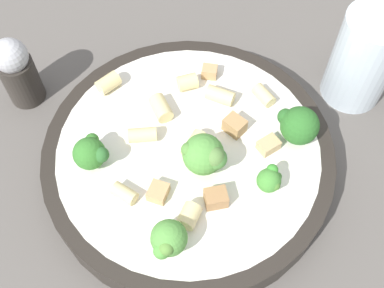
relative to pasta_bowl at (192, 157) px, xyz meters
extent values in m
plane|color=#5B5651|center=(0.00, 0.00, -0.02)|extent=(2.00, 2.00, 0.00)
cylinder|color=#28231E|center=(0.00, 0.00, 0.00)|extent=(0.30, 0.30, 0.04)
cylinder|color=white|center=(0.00, 0.00, 0.01)|extent=(0.27, 0.27, 0.01)
torus|color=#28231E|center=(0.00, 0.00, 0.01)|extent=(0.29, 0.29, 0.00)
cylinder|color=#84AD60|center=(-0.01, 0.09, 0.02)|extent=(0.01, 0.01, 0.01)
sphere|color=#387A2D|center=(-0.01, 0.09, 0.03)|extent=(0.03, 0.03, 0.03)
sphere|color=#30692E|center=(-0.02, 0.08, 0.04)|extent=(0.02, 0.02, 0.02)
sphere|color=#357429|center=(0.00, 0.09, 0.04)|extent=(0.01, 0.01, 0.01)
cylinder|color=#9EC175|center=(0.01, -0.11, 0.02)|extent=(0.01, 0.01, 0.01)
sphere|color=#2D6B28|center=(0.01, -0.11, 0.04)|extent=(0.04, 0.04, 0.04)
sphere|color=#296127|center=(0.02, -0.10, 0.04)|extent=(0.02, 0.02, 0.02)
sphere|color=#286E2A|center=(0.02, -0.12, 0.04)|extent=(0.02, 0.02, 0.02)
cylinder|color=#93B766|center=(-0.02, -0.01, 0.02)|extent=(0.01, 0.01, 0.01)
sphere|color=#569942|center=(-0.02, -0.01, 0.04)|extent=(0.04, 0.04, 0.04)
sphere|color=#4D8B40|center=(-0.03, -0.03, 0.05)|extent=(0.02, 0.02, 0.02)
sphere|color=#5A8642|center=(-0.03, -0.02, 0.05)|extent=(0.02, 0.02, 0.02)
sphere|color=#548A3C|center=(-0.02, 0.00, 0.05)|extent=(0.01, 0.01, 0.01)
cylinder|color=#9EC175|center=(-0.10, 0.02, 0.02)|extent=(0.01, 0.01, 0.01)
sphere|color=#569942|center=(-0.10, 0.02, 0.04)|extent=(0.03, 0.03, 0.03)
sphere|color=#549E40|center=(-0.11, 0.02, 0.04)|extent=(0.01, 0.01, 0.01)
sphere|color=#5A8E3B|center=(-0.11, 0.02, 0.04)|extent=(0.01, 0.01, 0.01)
cylinder|color=#9EC175|center=(-0.04, -0.07, 0.02)|extent=(0.01, 0.01, 0.01)
sphere|color=#478E38|center=(-0.04, -0.07, 0.03)|extent=(0.02, 0.02, 0.02)
sphere|color=#4A8239|center=(-0.04, -0.08, 0.03)|extent=(0.01, 0.01, 0.01)
sphere|color=#4A7C31|center=(-0.05, -0.08, 0.03)|extent=(0.01, 0.01, 0.01)
sphere|color=green|center=(-0.04, -0.08, 0.04)|extent=(0.01, 0.01, 0.01)
cylinder|color=beige|center=(0.05, 0.03, 0.02)|extent=(0.03, 0.03, 0.02)
cylinder|color=beige|center=(0.06, -0.03, 0.02)|extent=(0.03, 0.03, 0.02)
cylinder|color=beige|center=(0.01, 0.05, 0.02)|extent=(0.02, 0.03, 0.01)
cylinder|color=beige|center=(0.00, -0.01, 0.02)|extent=(0.03, 0.03, 0.02)
cylinder|color=beige|center=(-0.05, 0.06, 0.02)|extent=(0.02, 0.03, 0.01)
cylinder|color=beige|center=(0.08, 0.09, 0.02)|extent=(0.03, 0.03, 0.02)
cylinder|color=beige|center=(0.06, -0.08, 0.02)|extent=(0.03, 0.03, 0.01)
cylinder|color=beige|center=(-0.08, 0.00, 0.02)|extent=(0.03, 0.03, 0.02)
cylinder|color=beige|center=(0.08, 0.00, 0.02)|extent=(0.02, 0.02, 0.02)
cube|color=tan|center=(0.10, -0.02, 0.02)|extent=(0.02, 0.02, 0.01)
cube|color=tan|center=(0.00, -0.08, 0.02)|extent=(0.02, 0.03, 0.01)
cube|color=#A87A4C|center=(-0.06, -0.03, 0.02)|extent=(0.02, 0.02, 0.02)
cube|color=tan|center=(-0.05, 0.03, 0.02)|extent=(0.02, 0.02, 0.01)
cube|color=tan|center=(0.02, -0.05, 0.02)|extent=(0.03, 0.03, 0.02)
cylinder|color=silver|center=(0.10, -0.19, 0.03)|extent=(0.07, 0.07, 0.11)
cylinder|color=silver|center=(0.10, -0.19, 0.01)|extent=(0.06, 0.06, 0.06)
cylinder|color=#332D28|center=(0.10, 0.19, 0.01)|extent=(0.04, 0.04, 0.06)
sphere|color=#B7B7BC|center=(0.10, 0.19, 0.05)|extent=(0.04, 0.04, 0.04)
camera|label=1|loc=(-0.25, 0.00, 0.43)|focal=45.00mm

